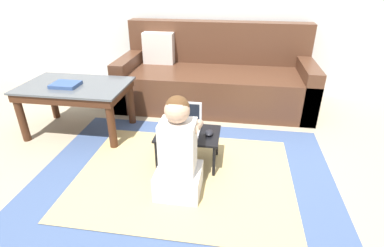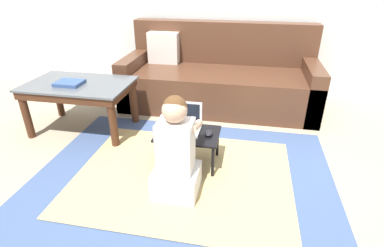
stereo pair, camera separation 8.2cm
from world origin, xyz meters
name	(u,v)px [view 2 (the right image)]	position (x,y,z in m)	size (l,w,h in m)	color
ground_plane	(194,163)	(0.00, 0.00, 0.00)	(16.00, 16.00, 0.00)	gray
area_rug	(183,176)	(-0.05, -0.19, 0.00)	(2.26, 1.74, 0.01)	#3D517A
couch	(218,79)	(0.04, 1.30, 0.30)	(2.14, 0.90, 0.90)	#4C2D1E
coffee_table	(80,91)	(-1.17, 0.38, 0.41)	(0.97, 0.61, 0.48)	#4C5156
laptop_desk	(188,137)	(-0.05, -0.01, 0.25)	(0.49, 0.35, 0.28)	black
laptop	(184,125)	(-0.09, 0.04, 0.32)	(0.27, 0.20, 0.21)	silver
computer_mouse	(209,133)	(0.12, -0.01, 0.30)	(0.06, 0.10, 0.03)	black
person_seated	(176,154)	(-0.05, -0.37, 0.32)	(0.31, 0.44, 0.73)	silver
book_on_table	(69,83)	(-1.22, 0.32, 0.50)	(0.24, 0.19, 0.03)	#334C7F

